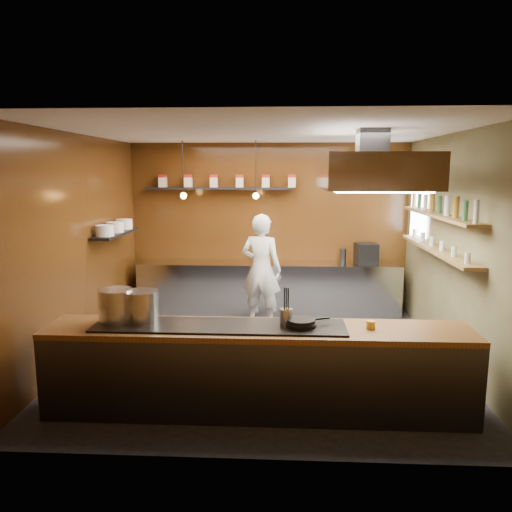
# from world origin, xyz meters

# --- Properties ---
(floor) EXTENTS (5.00, 5.00, 0.00)m
(floor) POSITION_xyz_m (0.00, 0.00, 0.00)
(floor) COLOR black
(floor) RESTS_ON ground
(back_wall) EXTENTS (5.00, 0.00, 5.00)m
(back_wall) POSITION_xyz_m (0.00, 2.50, 1.50)
(back_wall) COLOR #351909
(back_wall) RESTS_ON ground
(left_wall) EXTENTS (0.00, 5.00, 5.00)m
(left_wall) POSITION_xyz_m (-2.50, 0.00, 1.50)
(left_wall) COLOR #351909
(left_wall) RESTS_ON ground
(right_wall) EXTENTS (0.00, 5.00, 5.00)m
(right_wall) POSITION_xyz_m (2.50, 0.00, 1.50)
(right_wall) COLOR brown
(right_wall) RESTS_ON ground
(ceiling) EXTENTS (5.00, 5.00, 0.00)m
(ceiling) POSITION_xyz_m (0.00, 0.00, 3.00)
(ceiling) COLOR silver
(ceiling) RESTS_ON back_wall
(window_pane) EXTENTS (0.00, 1.00, 1.00)m
(window_pane) POSITION_xyz_m (2.45, 1.70, 1.90)
(window_pane) COLOR white
(window_pane) RESTS_ON right_wall
(prep_counter) EXTENTS (4.60, 0.65, 0.90)m
(prep_counter) POSITION_xyz_m (0.00, 2.17, 0.45)
(prep_counter) COLOR silver
(prep_counter) RESTS_ON floor
(pass_counter) EXTENTS (4.40, 0.72, 0.94)m
(pass_counter) POSITION_xyz_m (-0.00, -1.60, 0.47)
(pass_counter) COLOR #38383D
(pass_counter) RESTS_ON floor
(tin_shelf) EXTENTS (2.60, 0.26, 0.04)m
(tin_shelf) POSITION_xyz_m (-0.90, 2.36, 2.20)
(tin_shelf) COLOR black
(tin_shelf) RESTS_ON back_wall
(plate_shelf) EXTENTS (0.30, 1.40, 0.04)m
(plate_shelf) POSITION_xyz_m (-2.34, 1.00, 1.55)
(plate_shelf) COLOR black
(plate_shelf) RESTS_ON left_wall
(bottle_shelf_upper) EXTENTS (0.26, 2.80, 0.04)m
(bottle_shelf_upper) POSITION_xyz_m (2.34, 0.30, 1.92)
(bottle_shelf_upper) COLOR olive
(bottle_shelf_upper) RESTS_ON right_wall
(bottle_shelf_lower) EXTENTS (0.26, 2.80, 0.04)m
(bottle_shelf_lower) POSITION_xyz_m (2.34, 0.30, 1.45)
(bottle_shelf_lower) COLOR olive
(bottle_shelf_lower) RESTS_ON right_wall
(extractor_hood) EXTENTS (1.20, 2.00, 0.72)m
(extractor_hood) POSITION_xyz_m (1.30, -0.40, 2.51)
(extractor_hood) COLOR #38383D
(extractor_hood) RESTS_ON ceiling
(pendant_left) EXTENTS (0.10, 0.10, 0.95)m
(pendant_left) POSITION_xyz_m (-1.40, 1.70, 2.15)
(pendant_left) COLOR black
(pendant_left) RESTS_ON ceiling
(pendant_right) EXTENTS (0.10, 0.10, 0.95)m
(pendant_right) POSITION_xyz_m (-0.20, 1.70, 2.15)
(pendant_right) COLOR black
(pendant_right) RESTS_ON ceiling
(storage_tins) EXTENTS (2.43, 0.13, 0.22)m
(storage_tins) POSITION_xyz_m (-0.75, 2.36, 2.33)
(storage_tins) COLOR beige
(storage_tins) RESTS_ON tin_shelf
(plate_stacks) EXTENTS (0.26, 1.16, 0.16)m
(plate_stacks) POSITION_xyz_m (-2.34, 1.00, 1.65)
(plate_stacks) COLOR white
(plate_stacks) RESTS_ON plate_shelf
(bottles) EXTENTS (0.06, 2.66, 0.24)m
(bottles) POSITION_xyz_m (2.34, 0.30, 2.06)
(bottles) COLOR silver
(bottles) RESTS_ON bottle_shelf_upper
(wine_glasses) EXTENTS (0.07, 2.37, 0.13)m
(wine_glasses) POSITION_xyz_m (2.34, 0.30, 1.53)
(wine_glasses) COLOR silver
(wine_glasses) RESTS_ON bottle_shelf_lower
(stockpot_large) EXTENTS (0.38, 0.38, 0.35)m
(stockpot_large) POSITION_xyz_m (-1.50, -1.53, 1.11)
(stockpot_large) COLOR #B3B6BA
(stockpot_large) RESTS_ON pass_counter
(stockpot_small) EXTENTS (0.45, 0.45, 0.33)m
(stockpot_small) POSITION_xyz_m (-1.23, -1.51, 1.10)
(stockpot_small) COLOR #B9BCC1
(stockpot_small) RESTS_ON pass_counter
(utensil_crock) EXTENTS (0.17, 0.17, 0.17)m
(utensil_crock) POSITION_xyz_m (0.29, -1.57, 1.03)
(utensil_crock) COLOR #B0B3B8
(utensil_crock) RESTS_ON pass_counter
(frying_pan) EXTENTS (0.47, 0.32, 0.08)m
(frying_pan) POSITION_xyz_m (0.44, -1.61, 0.98)
(frying_pan) COLOR black
(frying_pan) RESTS_ON pass_counter
(butter_jar) EXTENTS (0.10, 0.10, 0.08)m
(butter_jar) POSITION_xyz_m (1.15, -1.58, 0.96)
(butter_jar) COLOR gold
(butter_jar) RESTS_ON pass_counter
(espresso_machine) EXTENTS (0.40, 0.38, 0.36)m
(espresso_machine) POSITION_xyz_m (1.71, 2.19, 1.08)
(espresso_machine) COLOR black
(espresso_machine) RESTS_ON prep_counter
(chef) EXTENTS (0.76, 0.61, 1.83)m
(chef) POSITION_xyz_m (-0.10, 1.44, 0.92)
(chef) COLOR white
(chef) RESTS_ON floor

